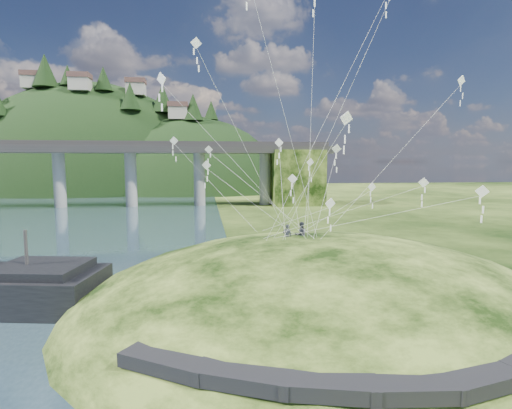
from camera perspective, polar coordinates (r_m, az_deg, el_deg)
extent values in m
plane|color=black|center=(26.17, -7.33, -17.00)|extent=(320.00, 320.00, 0.00)
ellipsoid|color=black|center=(29.68, 9.10, -17.29)|extent=(36.00, 32.00, 13.00)
cube|color=black|center=(18.13, -12.44, -21.02)|extent=(4.32, 3.62, 0.71)
cube|color=black|center=(16.64, -1.72, -23.27)|extent=(4.10, 2.97, 0.61)
cube|color=black|center=(16.33, 10.22, -24.02)|extent=(3.85, 2.37, 0.62)
cube|color=black|center=(17.06, 21.22, -23.11)|extent=(3.62, 1.83, 0.66)
cube|color=black|center=(18.70, 29.57, -20.75)|extent=(3.82, 2.27, 0.68)
cylinder|color=#98968F|center=(99.47, -26.28, 3.33)|extent=(2.60, 2.60, 13.00)
cylinder|color=#98968F|center=(95.60, -17.44, 3.60)|extent=(2.60, 2.60, 13.00)
cylinder|color=#98968F|center=(94.16, -8.09, 3.78)|extent=(2.60, 2.60, 13.00)
cylinder|color=#98968F|center=(95.25, 1.29, 3.87)|extent=(2.60, 2.60, 13.00)
cube|color=black|center=(96.67, 5.70, 3.87)|extent=(12.00, 11.00, 13.00)
ellipsoid|color=black|center=(156.19, -22.25, -0.30)|extent=(96.00, 68.00, 88.00)
ellipsoid|color=black|center=(143.61, -9.38, -2.06)|extent=(76.00, 56.00, 72.00)
cone|color=black|center=(150.25, -27.93, 16.56)|extent=(8.01, 8.01, 10.54)
cone|color=black|center=(147.28, -25.32, 16.37)|extent=(4.97, 4.97, 6.54)
cone|color=black|center=(142.19, -20.97, 16.44)|extent=(5.83, 5.83, 7.67)
cone|color=black|center=(134.63, -17.54, 14.54)|extent=(6.47, 6.47, 8.51)
cone|color=black|center=(140.28, -13.21, 14.57)|extent=(7.13, 7.13, 9.38)
cone|color=black|center=(134.31, -8.97, 13.59)|extent=(6.56, 6.56, 8.63)
cone|color=black|center=(139.82, -6.43, 13.25)|extent=(4.88, 4.88, 6.42)
cube|color=beige|center=(154.54, -29.26, 14.95)|extent=(6.00, 5.00, 4.00)
cube|color=brown|center=(155.01, -29.31, 15.94)|extent=(6.40, 5.40, 1.60)
cube|color=beige|center=(141.44, -23.82, 15.40)|extent=(6.00, 5.00, 4.00)
cube|color=brown|center=(141.92, -23.87, 16.47)|extent=(6.40, 5.40, 1.60)
cube|color=beige|center=(143.81, -16.77, 15.45)|extent=(6.00, 5.00, 4.00)
cube|color=brown|center=(144.29, -16.80, 16.51)|extent=(6.40, 5.40, 1.60)
cube|color=beige|center=(135.23, -11.07, 12.65)|extent=(6.00, 5.00, 4.00)
cube|color=brown|center=(135.57, -11.09, 13.79)|extent=(6.40, 5.40, 1.60)
cube|color=black|center=(32.02, -28.39, -8.05)|extent=(6.61, 5.83, 0.58)
cylinder|color=#2D2B2B|center=(32.27, -29.99, -5.73)|extent=(0.23, 0.23, 2.92)
cube|color=#3C2118|center=(32.73, -16.91, -11.58)|extent=(13.92, 6.75, 0.35)
cylinder|color=#3C2118|center=(36.01, -25.43, -10.70)|extent=(0.30, 0.30, 1.00)
cylinder|color=#3C2118|center=(34.31, -21.37, -11.35)|extent=(0.30, 0.30, 1.00)
cylinder|color=#3C2118|center=(32.80, -16.90, -12.00)|extent=(0.30, 0.30, 1.00)
cylinder|color=#3C2118|center=(31.51, -12.00, -12.62)|extent=(0.30, 0.30, 1.00)
cylinder|color=#3C2118|center=(30.46, -6.71, -13.19)|extent=(0.30, 0.30, 1.00)
imported|color=#252832|center=(28.71, 4.49, -2.83)|extent=(0.74, 0.60, 1.74)
imported|color=#252832|center=(29.32, 6.46, -2.47)|extent=(0.96, 0.76, 1.91)
cube|color=white|center=(29.68, 27.28, 15.46)|extent=(0.65, 0.25, 0.67)
cube|color=white|center=(29.60, 27.24, 14.54)|extent=(0.08, 0.06, 0.39)
cube|color=white|center=(29.53, 27.19, 13.63)|extent=(0.08, 0.06, 0.39)
cube|color=white|center=(29.46, 27.14, 12.71)|extent=(0.08, 0.06, 0.39)
cube|color=white|center=(33.63, -6.78, 7.81)|extent=(0.67, 0.20, 0.65)
cube|color=white|center=(33.62, -6.77, 7.01)|extent=(0.09, 0.03, 0.39)
cube|color=white|center=(33.62, -6.76, 6.20)|extent=(0.09, 0.03, 0.39)
cube|color=white|center=(33.62, -6.75, 5.40)|extent=(0.09, 0.03, 0.39)
cube|color=white|center=(31.47, 3.31, 8.82)|extent=(0.62, 0.41, 0.71)
cube|color=white|center=(31.45, 3.30, 7.90)|extent=(0.09, 0.05, 0.41)
cube|color=white|center=(31.44, 3.29, 6.98)|extent=(0.09, 0.05, 0.41)
cube|color=white|center=(31.44, 3.29, 6.06)|extent=(0.09, 0.05, 0.41)
cube|color=white|center=(31.24, 8.41, 26.47)|extent=(0.11, 0.06, 0.51)
cube|color=white|center=(31.02, 8.39, 25.39)|extent=(0.11, 0.06, 0.51)
cube|color=white|center=(33.76, 22.83, 2.91)|extent=(0.69, 0.49, 0.78)
cube|color=white|center=(33.79, 22.79, 1.95)|extent=(0.11, 0.05, 0.47)
cube|color=white|center=(33.83, 22.75, 0.99)|extent=(0.11, 0.05, 0.47)
cube|color=white|center=(33.88, 22.71, 0.03)|extent=(0.11, 0.05, 0.47)
cube|color=white|center=(37.03, 11.43, 7.79)|extent=(0.89, 0.32, 0.86)
cube|color=white|center=(37.01, 11.41, 6.82)|extent=(0.12, 0.05, 0.51)
cube|color=white|center=(37.01, 11.39, 5.85)|extent=(0.12, 0.05, 0.51)
cube|color=white|center=(37.02, 11.37, 4.88)|extent=(0.12, 0.05, 0.51)
cube|color=white|center=(30.96, 5.24, 3.68)|extent=(0.69, 0.46, 0.77)
cube|color=white|center=(30.99, 5.23, 2.64)|extent=(0.10, 0.05, 0.46)
cube|color=white|center=(31.03, 5.22, 1.61)|extent=(0.10, 0.05, 0.46)
cube|color=white|center=(31.08, 5.21, 0.57)|extent=(0.10, 0.05, 0.46)
cube|color=white|center=(36.38, 16.24, 2.41)|extent=(0.80, 0.16, 0.80)
cube|color=white|center=(36.42, 16.21, 1.53)|extent=(0.10, 0.05, 0.46)
cube|color=white|center=(36.47, 16.18, 0.64)|extent=(0.10, 0.05, 0.46)
cube|color=white|center=(36.52, 16.16, -0.24)|extent=(0.10, 0.05, 0.46)
cube|color=white|center=(26.56, -13.37, 17.06)|extent=(0.62, 0.59, 0.80)
cube|color=white|center=(26.45, -13.34, 15.84)|extent=(0.10, 0.07, 0.47)
cube|color=white|center=(26.36, -13.31, 14.61)|extent=(0.10, 0.07, 0.47)
cube|color=white|center=(26.28, -13.28, 13.37)|extent=(0.10, 0.07, 0.47)
cube|color=white|center=(26.07, -1.00, 26.37)|extent=(0.09, 0.08, 0.47)
cube|color=white|center=(25.83, 10.57, 0.14)|extent=(0.74, 0.24, 0.75)
cube|color=white|center=(25.89, 10.54, -1.04)|extent=(0.10, 0.06, 0.44)
cube|color=white|center=(25.96, 10.52, -2.22)|extent=(0.10, 0.06, 0.44)
cube|color=white|center=(26.04, 10.50, -3.39)|extent=(0.10, 0.06, 0.44)
cube|color=white|center=(26.85, -8.56, 21.85)|extent=(0.70, 0.20, 0.71)
cube|color=white|center=(26.72, -8.54, 20.81)|extent=(0.09, 0.05, 0.41)
cube|color=white|center=(26.60, -8.52, 19.76)|extent=(0.09, 0.05, 0.41)
cube|color=white|center=(26.48, -8.50, 18.70)|extent=(0.09, 0.05, 0.41)
cube|color=white|center=(26.10, 29.60, 1.64)|extent=(0.64, 0.45, 0.73)
cube|color=white|center=(26.14, 29.54, 0.49)|extent=(0.10, 0.05, 0.43)
cube|color=white|center=(26.19, 29.47, -0.66)|extent=(0.10, 0.05, 0.43)
cube|color=white|center=(26.25, 29.41, -1.80)|extent=(0.10, 0.05, 0.43)
cube|color=white|center=(35.50, 7.76, 6.00)|extent=(0.71, 0.22, 0.71)
cube|color=white|center=(35.50, 7.75, 5.18)|extent=(0.09, 0.06, 0.42)
cube|color=white|center=(35.51, 7.74, 4.35)|extent=(0.09, 0.06, 0.42)
cube|color=white|center=(35.53, 7.73, 3.52)|extent=(0.09, 0.06, 0.42)
cube|color=white|center=(31.27, 18.24, 25.31)|extent=(0.10, 0.04, 0.44)
cube|color=white|center=(31.10, 18.21, 24.39)|extent=(0.10, 0.04, 0.44)
cube|color=white|center=(32.83, -11.65, 8.92)|extent=(0.68, 0.18, 0.67)
cube|color=white|center=(32.81, -11.63, 8.08)|extent=(0.09, 0.02, 0.39)
cube|color=white|center=(32.80, -11.61, 7.23)|extent=(0.09, 0.02, 0.39)
cube|color=white|center=(32.79, -11.59, 6.39)|extent=(0.09, 0.02, 0.39)
cube|color=white|center=(34.22, -7.11, 5.60)|extent=(0.79, 0.30, 0.78)
cube|color=white|center=(34.23, -7.10, 4.64)|extent=(0.10, 0.02, 0.47)
cube|color=white|center=(34.25, -7.08, 3.68)|extent=(0.10, 0.02, 0.47)
cube|color=white|center=(34.28, -7.07, 2.72)|extent=(0.10, 0.02, 0.47)
cube|color=white|center=(21.85, 12.79, 11.93)|extent=(0.76, 0.27, 0.74)
cube|color=white|center=(21.80, 12.75, 10.50)|extent=(0.09, 0.07, 0.45)
cube|color=white|center=(21.77, 12.72, 9.06)|extent=(0.09, 0.07, 0.45)
cube|color=white|center=(21.74, 12.68, 7.62)|extent=(0.09, 0.07, 0.45)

